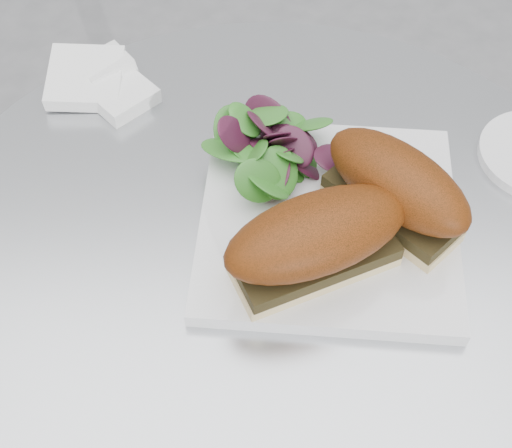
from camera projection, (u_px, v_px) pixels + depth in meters
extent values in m
cylinder|color=#A8ABAF|center=(272.00, 261.00, 0.67)|extent=(0.70, 0.70, 0.02)
cylinder|color=#A8ABAF|center=(267.00, 413.00, 0.96)|extent=(0.07, 0.07, 0.71)
cube|color=white|center=(328.00, 220.00, 0.68)|extent=(0.27, 0.27, 0.02)
cube|color=#FBD99D|center=(314.00, 263.00, 0.63)|extent=(0.16, 0.11, 0.01)
cube|color=black|center=(315.00, 255.00, 0.62)|extent=(0.16, 0.11, 0.01)
ellipsoid|color=#662709|center=(317.00, 233.00, 0.60)|extent=(0.18, 0.13, 0.06)
cube|color=#FBD99D|center=(391.00, 212.00, 0.67)|extent=(0.13, 0.13, 0.01)
cube|color=black|center=(393.00, 203.00, 0.66)|extent=(0.13, 0.13, 0.01)
ellipsoid|color=#662709|center=(398.00, 181.00, 0.63)|extent=(0.15, 0.16, 0.06)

